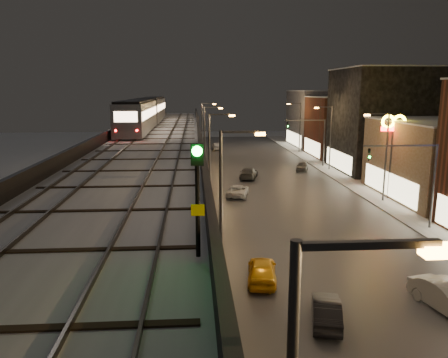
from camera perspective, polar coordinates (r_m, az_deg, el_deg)
name	(u,v)px	position (r m, az deg, el deg)	size (l,w,h in m)	color
road_surface	(283,194)	(48.30, 7.71, -1.92)	(17.00, 120.00, 0.06)	#46474D
sidewalk_right	(372,192)	(51.24, 18.74, -1.61)	(4.00, 120.00, 0.14)	#9FA1A8
under_viaduct_pavement	(159,196)	(47.47, -8.48, -2.18)	(11.00, 120.00, 0.06)	#9FA1A8
elevated_viaduct	(155,148)	(43.36, -9.01, 4.02)	(9.00, 100.00, 6.30)	black
viaduct_trackbed	(155,140)	(43.39, -9.04, 5.05)	(8.40, 100.00, 0.32)	#B2B7C1
viaduct_parapet_streetside	(199,135)	(43.21, -3.26, 5.77)	(0.30, 100.00, 1.10)	black
viaduct_parapet_far	(110,136)	(43.97, -14.72, 5.51)	(0.30, 100.00, 1.10)	black
building_c	(447,160)	(50.82, 27.10, 2.23)	(12.20, 15.20, 8.16)	brown
building_d	(383,120)	(64.66, 20.08, 7.19)	(12.20, 13.20, 14.16)	black
building_e	(347,127)	(77.78, 15.82, 6.59)	(12.20, 12.20, 10.16)	#4F2015
building_f	(324,119)	(91.01, 12.87, 7.70)	(12.20, 16.20, 11.16)	#535257
streetlight_left_1	(226,197)	(24.77, 0.21, -2.32)	(2.57, 0.28, 9.00)	#38383A
streetlight_left_2	(212,153)	(42.44, -1.56, 3.48)	(2.57, 0.28, 9.00)	#38383A
streetlight_right_2	(384,151)	(46.43, 20.14, 3.47)	(2.56, 0.28, 9.00)	#38383A
streetlight_left_3	(207,134)	(60.31, -2.29, 5.86)	(2.57, 0.28, 9.00)	#38383A
streetlight_right_3	(329,133)	(63.18, 13.54, 5.81)	(2.56, 0.28, 9.00)	#38383A
streetlight_left_4	(204,124)	(78.23, -2.69, 7.15)	(2.57, 0.28, 9.00)	#38383A
streetlight_right_4	(299,124)	(80.47, 9.71, 7.12)	(2.56, 0.28, 9.00)	#38383A
traffic_light_rig_a	(420,175)	(38.17, 24.27, 0.43)	(6.10, 0.34, 7.00)	#38383A
traffic_light_rig_b	(316,137)	(65.85, 11.99, 5.45)	(6.10, 0.34, 7.00)	#38383A
subway_train	(146,112)	(59.69, -10.16, 8.64)	(2.93, 35.66, 3.50)	gray
rail_signal	(197,178)	(11.63, -3.50, 0.17)	(0.37, 0.44, 3.17)	black
car_taxi	(262,271)	(26.37, 4.99, -11.90)	(1.66, 4.12, 1.40)	yellow
car_near_white	(326,311)	(22.66, 13.21, -16.50)	(1.33, 3.81, 1.25)	black
car_mid_silver	(238,191)	(46.59, 1.81, -1.58)	(2.05, 4.44, 1.23)	white
car_mid_dark	(249,174)	(55.91, 3.25, 0.70)	(1.95, 4.81, 1.40)	#47484A
car_far_white	(217,146)	(82.91, -0.96, 4.28)	(1.76, 4.37, 1.49)	silver
car_onc_silver	(448,299)	(25.73, 27.26, -13.73)	(1.56, 4.47, 1.47)	#A2A3A5
car_onc_red	(302,167)	(62.46, 10.17, 1.62)	(1.49, 3.70, 1.26)	#575758
sign_mcdonalds	(393,133)	(47.67, 21.20, 5.67)	(2.58, 0.29, 8.77)	#38383A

